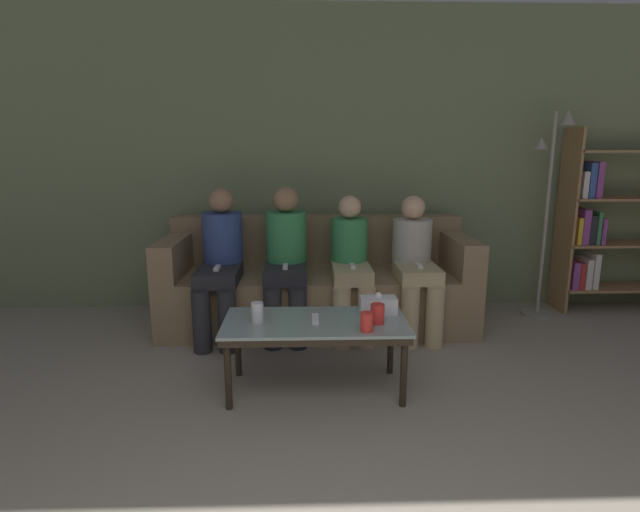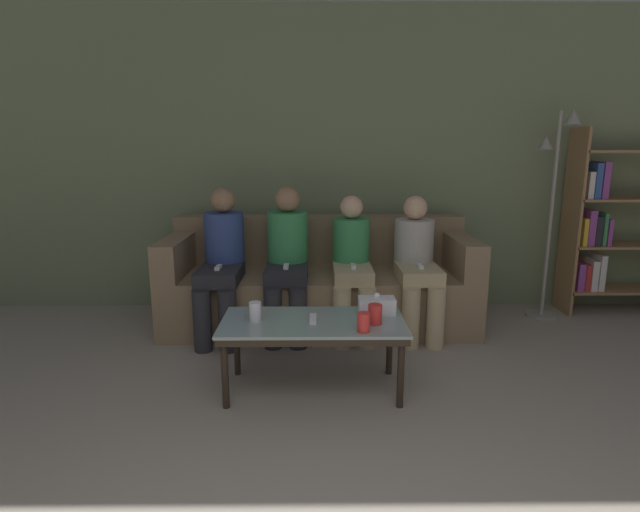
% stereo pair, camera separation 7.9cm
% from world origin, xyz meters
% --- Properties ---
extents(wall_back, '(12.00, 0.06, 2.60)m').
position_xyz_m(wall_back, '(0.00, 4.06, 1.30)').
color(wall_back, '#707F5B').
rests_on(wall_back, ground_plane).
extents(couch, '(2.44, 0.86, 0.86)m').
position_xyz_m(couch, '(0.00, 3.56, 0.32)').
color(couch, '#897051').
rests_on(couch, ground_plane).
extents(coffee_table, '(1.07, 0.52, 0.44)m').
position_xyz_m(coffee_table, '(-0.05, 2.37, 0.39)').
color(coffee_table, '#8C9E99').
rests_on(coffee_table, ground_plane).
extents(cup_near_left, '(0.08, 0.08, 0.11)m').
position_xyz_m(cup_near_left, '(0.31, 2.31, 0.49)').
color(cup_near_left, red).
rests_on(cup_near_left, coffee_table).
extents(cup_near_right, '(0.07, 0.07, 0.12)m').
position_xyz_m(cup_near_right, '(-0.38, 2.35, 0.50)').
color(cup_near_right, silver).
rests_on(cup_near_right, coffee_table).
extents(cup_far_center, '(0.07, 0.07, 0.11)m').
position_xyz_m(cup_far_center, '(0.23, 2.19, 0.49)').
color(cup_far_center, red).
rests_on(cup_far_center, coffee_table).
extents(tissue_box, '(0.22, 0.12, 0.13)m').
position_xyz_m(tissue_box, '(0.34, 2.49, 0.49)').
color(tissue_box, white).
rests_on(tissue_box, coffee_table).
extents(game_remote, '(0.04, 0.15, 0.02)m').
position_xyz_m(game_remote, '(-0.05, 2.37, 0.45)').
color(game_remote, white).
rests_on(game_remote, coffee_table).
extents(bookshelf, '(1.02, 0.32, 1.59)m').
position_xyz_m(bookshelf, '(2.53, 3.83, 0.76)').
color(bookshelf, '#9E754C').
rests_on(bookshelf, ground_plane).
extents(standing_lamp, '(0.31, 0.26, 1.72)m').
position_xyz_m(standing_lamp, '(1.93, 3.69, 1.06)').
color(standing_lamp, gray).
rests_on(standing_lamp, ground_plane).
extents(seated_person_left_end, '(0.31, 0.70, 1.12)m').
position_xyz_m(seated_person_left_end, '(-0.74, 3.32, 0.60)').
color(seated_person_left_end, '#28282D').
rests_on(seated_person_left_end, ground_plane).
extents(seated_person_mid_left, '(0.31, 0.66, 1.13)m').
position_xyz_m(seated_person_mid_left, '(-0.25, 3.34, 0.61)').
color(seated_person_mid_left, '#28282D').
rests_on(seated_person_mid_left, ground_plane).
extents(seated_person_mid_right, '(0.31, 0.65, 1.06)m').
position_xyz_m(seated_person_mid_right, '(0.25, 3.32, 0.56)').
color(seated_person_mid_right, tan).
rests_on(seated_person_mid_right, ground_plane).
extents(seated_person_right_end, '(0.31, 0.66, 1.06)m').
position_xyz_m(seated_person_right_end, '(0.74, 3.32, 0.57)').
color(seated_person_right_end, tan).
rests_on(seated_person_right_end, ground_plane).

